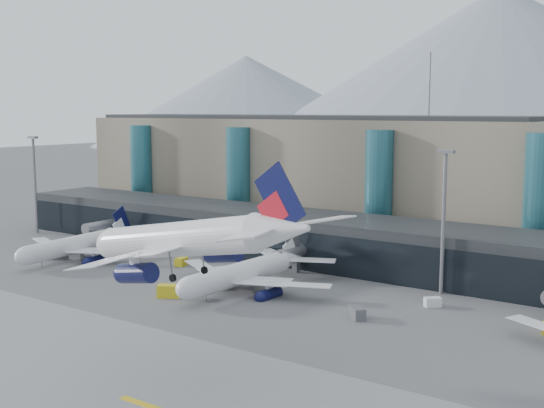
{
  "coord_description": "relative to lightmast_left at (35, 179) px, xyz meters",
  "views": [
    {
      "loc": [
        71.95,
        -66.16,
        32.61
      ],
      "look_at": [
        4.49,
        32.0,
        15.97
      ],
      "focal_mm": 45.0,
      "sensor_mm": 36.0,
      "label": 1
    }
  ],
  "objects": [
    {
      "name": "ground",
      "position": [
        80.0,
        -45.0,
        -14.42
      ],
      "size": [
        900.0,
        900.0,
        0.0
      ],
      "primitive_type": "plane",
      "color": "#515154",
      "rests_on": "ground"
    },
    {
      "name": "runway_strip",
      "position": [
        80.0,
        -60.0,
        -14.4
      ],
      "size": [
        400.0,
        40.0,
        0.04
      ],
      "primitive_type": "cube",
      "color": "slate",
      "rests_on": "ground"
    },
    {
      "name": "runway_markings",
      "position": [
        80.0,
        -60.0,
        -14.37
      ],
      "size": [
        128.0,
        1.0,
        0.02
      ],
      "color": "gold",
      "rests_on": "ground"
    },
    {
      "name": "concourse",
      "position": [
        79.98,
        12.73,
        -9.45
      ],
      "size": [
        170.0,
        27.0,
        10.0
      ],
      "color": "black",
      "rests_on": "ground"
    },
    {
      "name": "terminal_main",
      "position": [
        55.0,
        45.0,
        1.03
      ],
      "size": [
        130.0,
        30.0,
        31.0
      ],
      "color": "gray",
      "rests_on": "ground"
    },
    {
      "name": "teal_towers",
      "position": [
        65.01,
        29.01,
        -0.41
      ],
      "size": [
        116.4,
        19.4,
        46.0
      ],
      "color": "#286371",
      "rests_on": "ground"
    },
    {
      "name": "lightmast_left",
      "position": [
        0.0,
        0.0,
        0.0
      ],
      "size": [
        3.0,
        1.2,
        25.6
      ],
      "color": "slate",
      "rests_on": "ground"
    },
    {
      "name": "lightmast_mid",
      "position": [
        110.0,
        3.0,
        0.0
      ],
      "size": [
        3.0,
        1.2,
        25.6
      ],
      "color": "slate",
      "rests_on": "ground"
    },
    {
      "name": "hero_jet",
      "position": [
        101.36,
        -52.54,
        4.4
      ],
      "size": [
        36.37,
        36.63,
        11.86
      ],
      "rotation": [
        0.0,
        -0.17,
        -0.11
      ],
      "color": "silver",
      "rests_on": "ground"
    },
    {
      "name": "jet_parked_left",
      "position": [
        33.53,
        -12.59,
        -10.18
      ],
      "size": [
        34.77,
        34.09,
        11.21
      ],
      "rotation": [
        0.0,
        0.0,
        1.64
      ],
      "color": "silver",
      "rests_on": "ground"
    },
    {
      "name": "jet_parked_mid",
      "position": [
        79.71,
        -12.54,
        -10.03
      ],
      "size": [
        35.99,
        35.26,
        11.61
      ],
      "rotation": [
        0.0,
        0.0,
        1.51
      ],
      "color": "silver",
      "rests_on": "ground"
    },
    {
      "name": "veh_a",
      "position": [
        33.68,
        -14.84,
        -13.64
      ],
      "size": [
        3.13,
        2.4,
        1.55
      ],
      "primitive_type": "cube",
      "rotation": [
        0.0,
        0.0,
        0.35
      ],
      "color": "silver",
      "rests_on": "ground"
    },
    {
      "name": "veh_b",
      "position": [
        57.03,
        -6.67,
        -13.58
      ],
      "size": [
        2.41,
        3.25,
        1.68
      ],
      "primitive_type": "cube",
      "rotation": [
        0.0,
        0.0,
        1.8
      ],
      "color": "gold",
      "rests_on": "ground"
    },
    {
      "name": "veh_c",
      "position": [
        104.49,
        -18.42,
        -13.49
      ],
      "size": [
        3.62,
        3.58,
        1.85
      ],
      "primitive_type": "cube",
      "rotation": [
        0.0,
        0.0,
        -0.77
      ],
      "color": "#4E4E53",
      "rests_on": "ground"
    },
    {
      "name": "veh_d",
      "position": [
        111.78,
        -5.46,
        -13.64
      ],
      "size": [
        3.0,
        2.96,
        1.57
      ],
      "primitive_type": "cube",
      "rotation": [
        0.0,
        0.0,
        0.77
      ],
      "color": "silver",
      "rests_on": "ground"
    },
    {
      "name": "veh_f",
      "position": [
        21.36,
        -1.06,
        -13.41
      ],
      "size": [
        3.81,
        4.0,
        2.03
      ],
      "primitive_type": "cube",
      "rotation": [
        0.0,
        0.0,
        2.28
      ],
      "color": "#4E4E53",
      "rests_on": "ground"
    },
    {
      "name": "veh_h",
      "position": [
        71.63,
        -26.06,
        -13.32
      ],
      "size": [
        4.49,
        3.81,
        2.2
      ],
      "primitive_type": "cube",
      "rotation": [
        0.0,
        0.0,
        0.53
      ],
      "color": "gold",
      "rests_on": "ground"
    }
  ]
}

